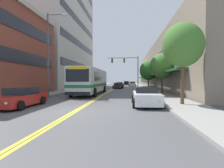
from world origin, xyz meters
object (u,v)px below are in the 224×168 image
Objects in this scene: car_silver_parked_left_mid at (96,85)px; car_white_parked_right_foreground at (146,96)px; car_red_parked_left_near at (21,98)px; car_charcoal_moving_lead at (118,86)px; fire_hydrant at (157,93)px; street_tree_right_near at (183,45)px; street_tree_right_mid at (162,66)px; street_lamp_left_near at (50,48)px; car_black_moving_second at (127,83)px; car_champagne_parked_right_mid at (132,84)px; car_navy_moving_third at (119,85)px; city_bus at (91,80)px; traffic_signal_mast at (128,65)px; car_slate_blue_parked_left_far at (89,86)px; street_tree_right_far at (148,70)px.

car_silver_parked_left_mid is 1.01× the size of car_white_parked_right_foreground.
car_red_parked_left_near is 27.02m from car_charcoal_moving_lead.
car_charcoal_moving_lead is at bearing 104.26° from fire_hydrant.
car_charcoal_moving_lead is 4.58× the size of fire_hydrant.
street_tree_right_mid is (0.49, 10.20, -0.66)m from street_tree_right_near.
car_red_parked_left_near is 0.52× the size of street_lamp_left_near.
car_charcoal_moving_lead is at bearing -93.76° from car_black_moving_second.
street_lamp_left_near is 13.63m from street_tree_right_mid.
car_champagne_parked_right_mid reaches higher than car_silver_parked_left_mid.
car_black_moving_second is at bearing 85.20° from car_navy_moving_third.
car_silver_parked_left_mid is at bearing 98.24° from city_bus.
car_charcoal_moving_lead is 4.99m from traffic_signal_mast.
car_slate_blue_parked_left_far is 0.85× the size of street_tree_right_mid.
car_champagne_parked_right_mid is at bearing -79.43° from car_black_moving_second.
car_charcoal_moving_lead is at bearing 113.92° from street_tree_right_mid.
car_white_parked_right_foreground is at bearing -89.87° from car_champagne_parked_right_mid.
traffic_signal_mast is at bearing 93.14° from car_white_parked_right_foreground.
car_white_parked_right_foreground is 5.08m from fire_hydrant.
car_red_parked_left_near is at bearing -101.66° from car_champagne_parked_right_mid.
car_white_parked_right_foreground is (8.65, 1.58, 0.03)m from car_red_parked_left_near.
street_tree_right_near is 23.94m from street_tree_right_far.
car_silver_parked_left_mid is 22.61m from street_lamp_left_near.
car_black_moving_second is 0.49× the size of street_lamp_left_near.
street_tree_right_near is 6.33× the size of fire_hydrant.
traffic_signal_mast is 22.29m from street_lamp_left_near.
car_black_moving_second is 40.03m from street_tree_right_mid.
car_slate_blue_parked_left_far is 1.03× the size of car_navy_moving_third.
car_slate_blue_parked_left_far reaches higher than fire_hydrant.
car_red_parked_left_near is 12.06m from fire_hydrant.
fire_hydrant is (2.96, -20.73, -4.45)m from traffic_signal_mast.
traffic_signal_mast is (2.09, -5.46, 4.44)m from car_navy_moving_third.
car_slate_blue_parked_left_far is at bearing 123.98° from fire_hydrant.
street_tree_right_mid is (4.97, -39.61, 2.97)m from car_black_moving_second.
street_tree_right_mid is at bearing -66.08° from car_charcoal_moving_lead.
car_champagne_parked_right_mid is at bearing 84.78° from traffic_signal_mast.
car_black_moving_second is (-1.83, 9.81, 0.04)m from car_champagne_parked_right_mid.
street_tree_right_mid is at bearing -89.23° from street_tree_right_far.
traffic_signal_mast is at bearing -69.05° from car_navy_moving_third.
car_black_moving_second is 45.78m from street_lamp_left_near.
street_tree_right_near is (11.29, -20.24, 3.63)m from car_slate_blue_parked_left_far.
street_lamp_left_near is at bearing 153.14° from car_white_parked_right_foreground.
street_tree_right_mid reaches higher than car_slate_blue_parked_left_far.
car_navy_moving_third is at bearing 64.26° from car_slate_blue_parked_left_far.
car_red_parked_left_near reaches higher than car_silver_parked_left_mid.
street_lamp_left_near is at bearing -122.19° from city_bus.
traffic_signal_mast reaches higher than car_white_parked_right_foreground.
city_bus is at bearing -101.48° from car_champagne_parked_right_mid.
street_tree_right_mid is at bearing 44.95° from car_red_parked_left_near.
fire_hydrant is (1.66, -35.06, -0.04)m from car_champagne_parked_right_mid.
car_white_parked_right_foreground reaches higher than car_charcoal_moving_lead.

